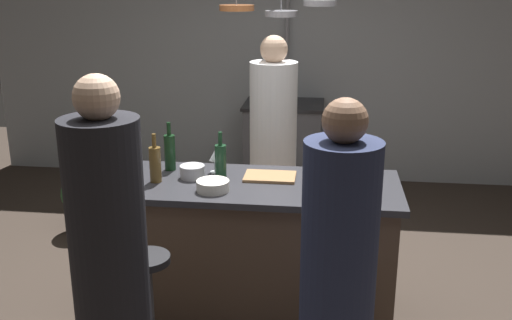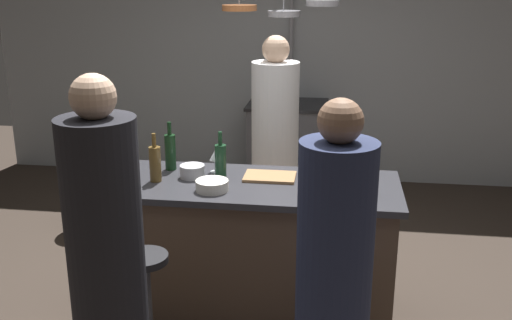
% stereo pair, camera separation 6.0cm
% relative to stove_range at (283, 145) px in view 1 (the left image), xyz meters
% --- Properties ---
extents(ground_plane, '(9.00, 9.00, 0.00)m').
position_rel_stove_range_xyz_m(ground_plane, '(0.00, -2.45, -0.45)').
color(ground_plane, '#382D26').
extents(back_wall, '(6.40, 0.16, 2.60)m').
position_rel_stove_range_xyz_m(back_wall, '(0.00, 0.40, 0.85)').
color(back_wall, '#9EA3A8').
rests_on(back_wall, ground_plane).
extents(kitchen_island, '(1.80, 0.72, 0.90)m').
position_rel_stove_range_xyz_m(kitchen_island, '(0.00, -2.45, 0.01)').
color(kitchen_island, brown).
rests_on(kitchen_island, ground_plane).
extents(stove_range, '(0.80, 0.64, 0.89)m').
position_rel_stove_range_xyz_m(stove_range, '(0.00, 0.00, 0.00)').
color(stove_range, '#47474C').
rests_on(stove_range, ground_plane).
extents(chef, '(0.36, 0.36, 1.70)m').
position_rel_stove_range_xyz_m(chef, '(0.03, -1.47, 0.34)').
color(chef, white).
rests_on(chef, ground_plane).
extents(bar_stool_right, '(0.28, 0.28, 0.68)m').
position_rel_stove_range_xyz_m(bar_stool_right, '(0.57, -3.07, -0.07)').
color(bar_stool_right, '#4C4C51').
rests_on(bar_stool_right, ground_plane).
extents(guest_right, '(0.34, 0.34, 1.63)m').
position_rel_stove_range_xyz_m(guest_right, '(0.51, -3.41, 0.31)').
color(guest_right, '#262D4C').
rests_on(guest_right, ground_plane).
extents(bar_stool_left, '(0.28, 0.28, 0.68)m').
position_rel_stove_range_xyz_m(bar_stool_left, '(-0.50, -3.07, -0.07)').
color(bar_stool_left, '#4C4C51').
rests_on(bar_stool_left, ground_plane).
extents(guest_left, '(0.36, 0.36, 1.71)m').
position_rel_stove_range_xyz_m(guest_left, '(-0.56, -3.43, 0.35)').
color(guest_left, black).
rests_on(guest_left, ground_plane).
extents(overhead_pot_rack, '(0.91, 1.54, 2.17)m').
position_rel_stove_range_xyz_m(overhead_pot_rack, '(0.01, -0.67, 1.25)').
color(overhead_pot_rack, gray).
rests_on(overhead_pot_rack, ground_plane).
extents(potted_plant, '(0.36, 0.36, 0.52)m').
position_rel_stove_range_xyz_m(potted_plant, '(-1.61, -1.33, -0.15)').
color(potted_plant, brown).
rests_on(potted_plant, ground_plane).
extents(cutting_board, '(0.32, 0.22, 0.02)m').
position_rel_stove_range_xyz_m(cutting_board, '(0.09, -2.35, 0.46)').
color(cutting_board, '#997047').
rests_on(cutting_board, kitchen_island).
extents(pepper_mill, '(0.05, 0.05, 0.21)m').
position_rel_stove_range_xyz_m(pepper_mill, '(0.49, -2.59, 0.56)').
color(pepper_mill, '#382319').
rests_on(pepper_mill, kitchen_island).
extents(wine_bottle_green, '(0.07, 0.07, 0.29)m').
position_rel_stove_range_xyz_m(wine_bottle_green, '(-0.22, -2.36, 0.56)').
color(wine_bottle_green, '#193D23').
rests_on(wine_bottle_green, kitchen_island).
extents(wine_bottle_amber, '(0.07, 0.07, 0.30)m').
position_rel_stove_range_xyz_m(wine_bottle_amber, '(-0.60, -2.50, 0.57)').
color(wine_bottle_amber, brown).
rests_on(wine_bottle_amber, kitchen_island).
extents(wine_bottle_red, '(0.07, 0.07, 0.32)m').
position_rel_stove_range_xyz_m(wine_bottle_red, '(-0.57, -2.26, 0.58)').
color(wine_bottle_red, '#143319').
rests_on(wine_bottle_red, kitchen_island).
extents(wine_glass_near_left_guest, '(0.07, 0.07, 0.15)m').
position_rel_stove_range_xyz_m(wine_glass_near_left_guest, '(0.70, -2.57, 0.56)').
color(wine_glass_near_left_guest, silver).
rests_on(wine_glass_near_left_guest, kitchen_island).
extents(wine_glass_by_chef, '(0.07, 0.07, 0.15)m').
position_rel_stove_range_xyz_m(wine_glass_by_chef, '(-0.27, -2.28, 0.56)').
color(wine_glass_by_chef, silver).
rests_on(wine_glass_by_chef, kitchen_island).
extents(mixing_bowl_steel, '(0.16, 0.16, 0.08)m').
position_rel_stove_range_xyz_m(mixing_bowl_steel, '(-0.39, -2.40, 0.49)').
color(mixing_bowl_steel, '#B7B7BC').
rests_on(mixing_bowl_steel, kitchen_island).
extents(mixing_bowl_ceramic, '(0.19, 0.19, 0.06)m').
position_rel_stove_range_xyz_m(mixing_bowl_ceramic, '(-0.22, -2.62, 0.49)').
color(mixing_bowl_ceramic, silver).
rests_on(mixing_bowl_ceramic, kitchen_island).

